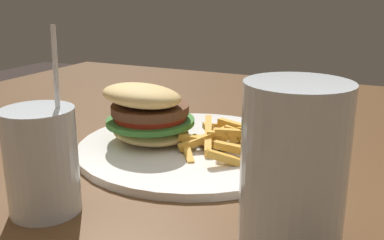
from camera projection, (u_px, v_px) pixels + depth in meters
name	position (u px, v px, depth m)	size (l,w,h in m)	color
meal_plate_near	(174.00, 131.00, 0.62)	(0.31, 0.31, 0.10)	white
beer_glass	(293.00, 170.00, 0.38)	(0.09, 0.09, 0.14)	silver
juice_glass	(42.00, 165.00, 0.44)	(0.07, 0.07, 0.18)	silver
spoon	(42.00, 181.00, 0.51)	(0.11, 0.14, 0.01)	silver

